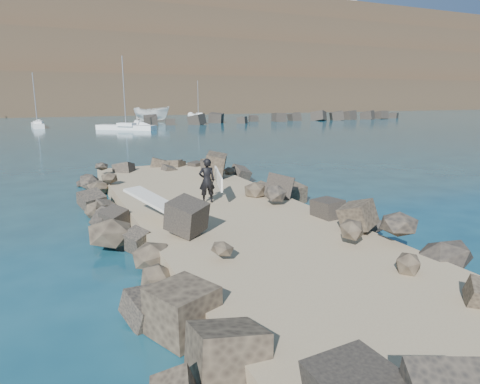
{
  "coord_description": "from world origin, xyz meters",
  "views": [
    {
      "loc": [
        -5.31,
        -12.77,
        4.39
      ],
      "look_at": [
        0.0,
        -1.0,
        1.5
      ],
      "focal_mm": 32.0,
      "sensor_mm": 36.0,
      "label": 1
    }
  ],
  "objects_px": {
    "radome": "(343,8)",
    "surfboard_resting": "(158,206)",
    "boat_imported": "(152,114)",
    "sailboat_f": "(205,113)",
    "surfer_with_board": "(209,180)"
  },
  "relations": [
    {
      "from": "radome",
      "to": "sailboat_f",
      "type": "bearing_deg",
      "value": -144.35
    },
    {
      "from": "boat_imported",
      "to": "radome",
      "type": "relative_size",
      "value": 0.34
    },
    {
      "from": "radome",
      "to": "sailboat_f",
      "type": "distance_m",
      "value": 119.31
    },
    {
      "from": "surfboard_resting",
      "to": "sailboat_f",
      "type": "distance_m",
      "value": 99.19
    },
    {
      "from": "radome",
      "to": "sailboat_f",
      "type": "xyz_separation_m",
      "value": [
        -90.31,
        -64.78,
        -43.38
      ]
    },
    {
      "from": "boat_imported",
      "to": "radome",
      "type": "height_order",
      "value": "radome"
    },
    {
      "from": "radome",
      "to": "surfboard_resting",
      "type": "bearing_deg",
      "value": -128.47
    },
    {
      "from": "boat_imported",
      "to": "sailboat_f",
      "type": "distance_m",
      "value": 34.73
    },
    {
      "from": "surfboard_resting",
      "to": "radome",
      "type": "xyz_separation_m",
      "value": [
        125.24,
        157.61,
        42.68
      ]
    },
    {
      "from": "surfer_with_board",
      "to": "radome",
      "type": "bearing_deg",
      "value": 51.76
    },
    {
      "from": "radome",
      "to": "sailboat_f",
      "type": "height_order",
      "value": "radome"
    },
    {
      "from": "surfer_with_board",
      "to": "sailboat_f",
      "type": "xyz_separation_m",
      "value": [
        32.69,
        91.32,
        -1.07
      ]
    },
    {
      "from": "surfboard_resting",
      "to": "sailboat_f",
      "type": "xyz_separation_m",
      "value": [
        34.93,
        92.83,
        -0.7
      ]
    },
    {
      "from": "surfboard_resting",
      "to": "radome",
      "type": "height_order",
      "value": "radome"
    },
    {
      "from": "boat_imported",
      "to": "surfer_with_board",
      "type": "relative_size",
      "value": 3.53
    }
  ]
}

